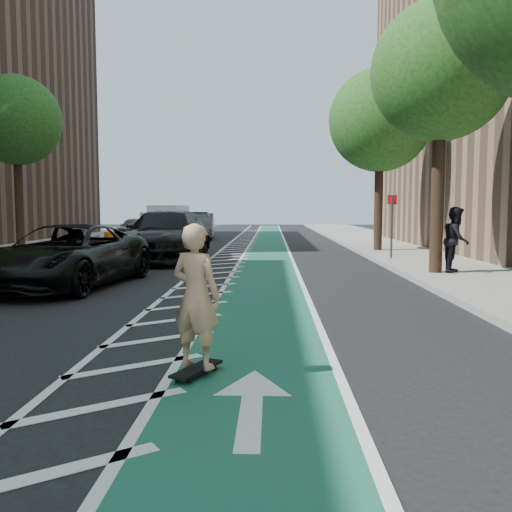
{
  "coord_description": "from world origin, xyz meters",
  "views": [
    {
      "loc": [
        3.2,
        -7.97,
        1.97
      ],
      "look_at": [
        2.91,
        1.96,
        1.1
      ],
      "focal_mm": 38.0,
      "sensor_mm": 36.0,
      "label": 1
    }
  ],
  "objects_px": {
    "suv_near": "(67,256)",
    "suv_far": "(166,235)",
    "skateboarder": "(196,296)",
    "barrel_a": "(102,257)"
  },
  "relations": [
    {
      "from": "suv_near",
      "to": "suv_far",
      "type": "distance_m",
      "value": 7.13
    },
    {
      "from": "skateboarder",
      "to": "suv_near",
      "type": "bearing_deg",
      "value": -34.37
    },
    {
      "from": "suv_far",
      "to": "barrel_a",
      "type": "distance_m",
      "value": 3.78
    },
    {
      "from": "barrel_a",
      "to": "suv_far",
      "type": "bearing_deg",
      "value": 68.31
    },
    {
      "from": "suv_near",
      "to": "suv_far",
      "type": "height_order",
      "value": "suv_far"
    },
    {
      "from": "skateboarder",
      "to": "suv_far",
      "type": "relative_size",
      "value": 0.26
    },
    {
      "from": "skateboarder",
      "to": "suv_far",
      "type": "height_order",
      "value": "suv_far"
    },
    {
      "from": "skateboarder",
      "to": "barrel_a",
      "type": "distance_m",
      "value": 11.7
    },
    {
      "from": "skateboarder",
      "to": "suv_far",
      "type": "xyz_separation_m",
      "value": [
        -3.14,
        14.26,
        -0.0
      ]
    },
    {
      "from": "suv_near",
      "to": "barrel_a",
      "type": "xyz_separation_m",
      "value": [
        -0.24,
        3.56,
        -0.34
      ]
    }
  ]
}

